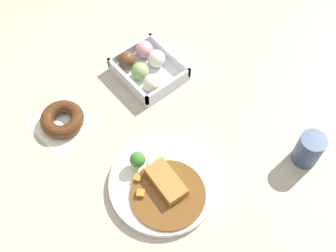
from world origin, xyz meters
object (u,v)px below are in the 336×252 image
at_px(curry_plate, 163,183).
at_px(chocolate_ring_donut, 62,119).
at_px(donut_box, 146,67).
at_px(coffee_mug, 309,149).

bearing_deg(curry_plate, chocolate_ring_donut, -164.01).
height_order(curry_plate, donut_box, curry_plate).
xyz_separation_m(curry_plate, donut_box, (-0.29, 0.18, 0.01)).
distance_m(curry_plate, chocolate_ring_donut, 0.31).
height_order(donut_box, coffee_mug, coffee_mug).
xyz_separation_m(curry_plate, chocolate_ring_donut, (-0.30, -0.09, 0.00)).
relative_size(chocolate_ring_donut, coffee_mug, 1.75).
xyz_separation_m(curry_plate, coffee_mug, (0.16, 0.31, 0.03)).
bearing_deg(donut_box, coffee_mug, 15.96).
bearing_deg(donut_box, chocolate_ring_donut, -91.56).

